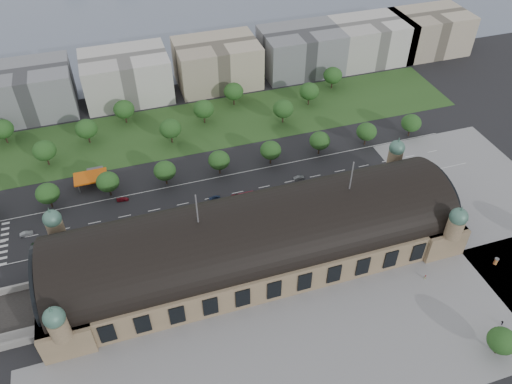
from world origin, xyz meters
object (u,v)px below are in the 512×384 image
object	(u,v)px
traffic_car_3	(123,199)
parked_car_0	(98,245)
bus_east	(270,193)
parked_car_4	(174,235)
traffic_car_2	(50,244)
bus_mid	(212,213)
petrol_station	(93,175)
parked_car_2	(105,242)
traffic_car_6	(361,176)
advertising_column	(496,261)
parked_car_3	(69,258)
parked_car_5	(133,244)
pedestrian_0	(425,277)
pedestrian_4	(502,323)
traffic_car_4	(214,198)
traffic_car_5	(299,178)
bus_west	(247,197)
parked_car_6	(189,231)
parked_car_1	(92,245)
traffic_car_1	(26,234)

from	to	relation	value
traffic_car_3	parked_car_0	bearing A→B (deg)	159.08
parked_car_0	bus_east	distance (m)	72.49
parked_car_4	bus_east	distance (m)	44.74
traffic_car_2	bus_mid	xyz separation A→B (m)	(63.29, -3.84, 1.07)
petrol_station	parked_car_2	xyz separation A→B (m)	(1.05, -40.28, -2.25)
traffic_car_6	advertising_column	size ratio (longest dim) A/B	1.81
parked_car_3	parked_car_5	bearing A→B (deg)	50.65
pedestrian_0	parked_car_0	bearing A→B (deg)	171.21
parked_car_4	pedestrian_4	bearing A→B (deg)	31.35
traffic_car_4	parked_car_2	size ratio (longest dim) A/B	0.98
traffic_car_2	bus_east	distance (m)	89.75
traffic_car_5	pedestrian_4	bearing A→B (deg)	-158.06
parked_car_5	bus_west	size ratio (longest dim) A/B	0.41
parked_car_5	petrol_station	bearing A→B (deg)	160.32
petrol_station	traffic_car_2	distance (m)	39.53
parked_car_3	parked_car_0	bearing A→B (deg)	67.71
parked_car_6	pedestrian_4	xyz separation A→B (m)	(89.20, -73.36, 0.27)
traffic_car_4	advertising_column	distance (m)	111.75
traffic_car_3	advertising_column	xyz separation A→B (m)	(126.99, -77.33, 0.84)
parked_car_5	bus_west	world-z (taller)	bus_west
pedestrian_4	parked_car_1	bearing A→B (deg)	-96.52
traffic_car_3	parked_car_4	bearing A→B (deg)	-142.00
traffic_car_6	parked_car_2	xyz separation A→B (m)	(-111.85, -5.99, -0.04)
parked_car_6	pedestrian_0	size ratio (longest dim) A/B	2.70
parked_car_5	advertising_column	distance (m)	135.76
pedestrian_4	traffic_car_6	bearing A→B (deg)	-148.65
parked_car_0	parked_car_4	world-z (taller)	parked_car_0
traffic_car_5	petrol_station	bearing A→B (deg)	72.76
traffic_car_1	parked_car_3	world-z (taller)	traffic_car_1
traffic_car_2	pedestrian_0	distance (m)	140.80
traffic_car_3	bus_east	distance (m)	62.24
traffic_car_4	pedestrian_0	xyz separation A→B (m)	(61.52, -64.42, 0.10)
traffic_car_4	traffic_car_5	size ratio (longest dim) A/B	0.99
parked_car_2	parked_car_5	size ratio (longest dim) A/B	0.89
traffic_car_3	pedestrian_0	xyz separation A→B (m)	(98.57, -75.42, 0.20)
petrol_station	parked_car_0	size ratio (longest dim) A/B	3.07
traffic_car_4	parked_car_1	size ratio (longest dim) A/B	0.93
pedestrian_4	traffic_car_5	bearing A→B (deg)	-133.34
traffic_car_3	parked_car_3	world-z (taller)	traffic_car_3
parked_car_6	bus_west	xyz separation A→B (m)	(27.13, 10.66, 1.14)
traffic_car_3	traffic_car_6	world-z (taller)	traffic_car_6
parked_car_4	pedestrian_4	distance (m)	120.00
traffic_car_4	parked_car_3	world-z (taller)	traffic_car_4
petrol_station	parked_car_5	bearing A→B (deg)	-75.76
traffic_car_2	parked_car_5	bearing A→B (deg)	79.34
traffic_car_2	traffic_car_4	bearing A→B (deg)	102.45
parked_car_1	parked_car_5	xyz separation A→B (m)	(15.17, -4.00, 0.05)
traffic_car_6	bus_east	bearing A→B (deg)	-86.61
parked_car_3	pedestrian_4	size ratio (longest dim) A/B	2.10
parked_car_2	pedestrian_4	distance (m)	143.68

